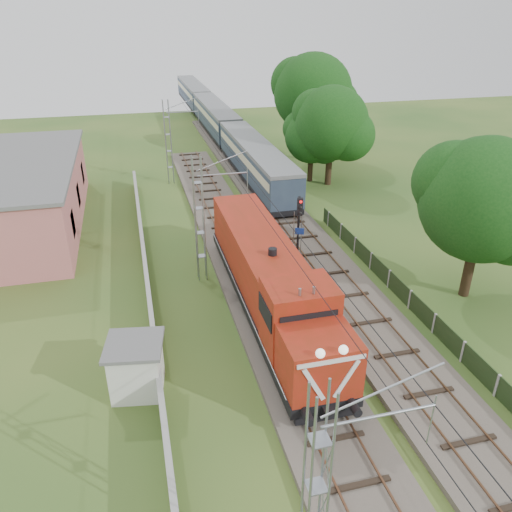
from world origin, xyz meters
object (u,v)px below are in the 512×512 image
object	(u,v)px
signal_post	(299,221)
relay_hut	(137,367)
locomotive	(270,278)
coach_rake	(215,116)

from	to	relation	value
signal_post	relay_hut	world-z (taller)	signal_post
locomotive	relay_hut	world-z (taller)	locomotive
locomotive	signal_post	bearing A→B (deg)	54.67
locomotive	coach_rake	xyz separation A→B (m)	(5.00, 44.78, 0.11)
signal_post	relay_hut	xyz separation A→B (m)	(-10.56, -8.96, -2.29)
signal_post	relay_hut	distance (m)	14.04
coach_rake	relay_hut	size ratio (longest dim) A/B	22.83
locomotive	relay_hut	xyz separation A→B (m)	(-7.40, -4.50, -1.04)
coach_rake	signal_post	distance (m)	40.38
locomotive	relay_hut	size ratio (longest dim) A/B	6.32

